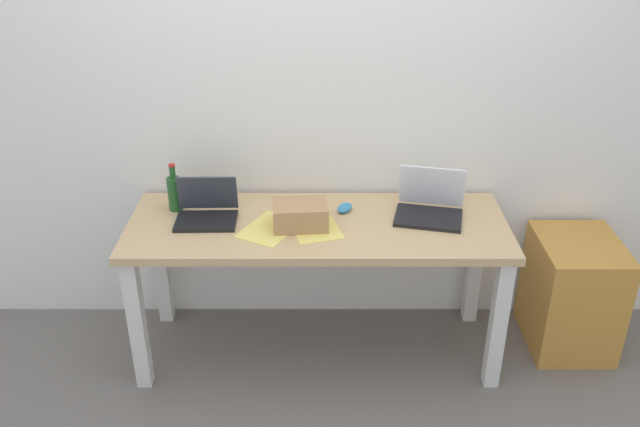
{
  "coord_description": "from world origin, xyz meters",
  "views": [
    {
      "loc": [
        0.01,
        -2.8,
        2.25
      ],
      "look_at": [
        0.0,
        0.0,
        0.79
      ],
      "focal_mm": 38.0,
      "sensor_mm": 36.0,
      "label": 1
    }
  ],
  "objects_px": {
    "laptop_left": "(209,211)",
    "cardboard_box": "(303,215)",
    "beer_bottle": "(177,192)",
    "desk": "(320,242)",
    "laptop_right": "(432,207)",
    "filing_cabinet": "(574,294)",
    "computer_mouse": "(347,208)"
  },
  "relations": [
    {
      "from": "desk",
      "to": "filing_cabinet",
      "type": "bearing_deg",
      "value": 3.14
    },
    {
      "from": "desk",
      "to": "filing_cabinet",
      "type": "height_order",
      "value": "desk"
    },
    {
      "from": "beer_bottle",
      "to": "cardboard_box",
      "type": "relative_size",
      "value": 0.95
    },
    {
      "from": "laptop_right",
      "to": "beer_bottle",
      "type": "height_order",
      "value": "beer_bottle"
    },
    {
      "from": "laptop_left",
      "to": "filing_cabinet",
      "type": "bearing_deg",
      "value": 1.07
    },
    {
      "from": "cardboard_box",
      "to": "filing_cabinet",
      "type": "height_order",
      "value": "cardboard_box"
    },
    {
      "from": "desk",
      "to": "cardboard_box",
      "type": "relative_size",
      "value": 7.13
    },
    {
      "from": "cardboard_box",
      "to": "laptop_right",
      "type": "bearing_deg",
      "value": 9.87
    },
    {
      "from": "desk",
      "to": "computer_mouse",
      "type": "xyz_separation_m",
      "value": [
        0.13,
        0.12,
        0.12
      ]
    },
    {
      "from": "laptop_left",
      "to": "cardboard_box",
      "type": "bearing_deg",
      "value": -8.93
    },
    {
      "from": "laptop_right",
      "to": "cardboard_box",
      "type": "height_order",
      "value": "laptop_right"
    },
    {
      "from": "desk",
      "to": "laptop_right",
      "type": "height_order",
      "value": "laptop_right"
    },
    {
      "from": "computer_mouse",
      "to": "beer_bottle",
      "type": "bearing_deg",
      "value": -152.41
    },
    {
      "from": "laptop_right",
      "to": "computer_mouse",
      "type": "height_order",
      "value": "laptop_right"
    },
    {
      "from": "beer_bottle",
      "to": "desk",
      "type": "bearing_deg",
      "value": -11.51
    },
    {
      "from": "desk",
      "to": "laptop_right",
      "type": "distance_m",
      "value": 0.56
    },
    {
      "from": "cardboard_box",
      "to": "computer_mouse",
      "type": "bearing_deg",
      "value": 36.59
    },
    {
      "from": "computer_mouse",
      "to": "laptop_right",
      "type": "bearing_deg",
      "value": 21.72
    },
    {
      "from": "desk",
      "to": "cardboard_box",
      "type": "xyz_separation_m",
      "value": [
        -0.08,
        -0.03,
        0.16
      ]
    },
    {
      "from": "desk",
      "to": "laptop_left",
      "type": "bearing_deg",
      "value": 175.98
    },
    {
      "from": "computer_mouse",
      "to": "cardboard_box",
      "type": "distance_m",
      "value": 0.27
    },
    {
      "from": "computer_mouse",
      "to": "filing_cabinet",
      "type": "bearing_deg",
      "value": 26.2
    },
    {
      "from": "cardboard_box",
      "to": "filing_cabinet",
      "type": "distance_m",
      "value": 1.47
    },
    {
      "from": "laptop_right",
      "to": "filing_cabinet",
      "type": "distance_m",
      "value": 0.91
    },
    {
      "from": "laptop_right",
      "to": "cardboard_box",
      "type": "relative_size",
      "value": 1.43
    },
    {
      "from": "computer_mouse",
      "to": "cardboard_box",
      "type": "height_order",
      "value": "cardboard_box"
    },
    {
      "from": "laptop_right",
      "to": "laptop_left",
      "type": "bearing_deg",
      "value": -178.0
    },
    {
      "from": "computer_mouse",
      "to": "desk",
      "type": "bearing_deg",
      "value": -107.76
    },
    {
      "from": "cardboard_box",
      "to": "beer_bottle",
      "type": "bearing_deg",
      "value": 164.12
    },
    {
      "from": "laptop_left",
      "to": "computer_mouse",
      "type": "height_order",
      "value": "laptop_left"
    },
    {
      "from": "laptop_left",
      "to": "laptop_right",
      "type": "height_order",
      "value": "laptop_right"
    },
    {
      "from": "beer_bottle",
      "to": "laptop_right",
      "type": "bearing_deg",
      "value": -3.13
    }
  ]
}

